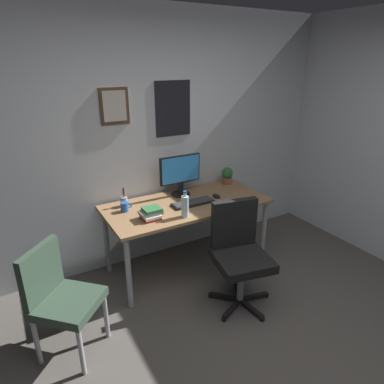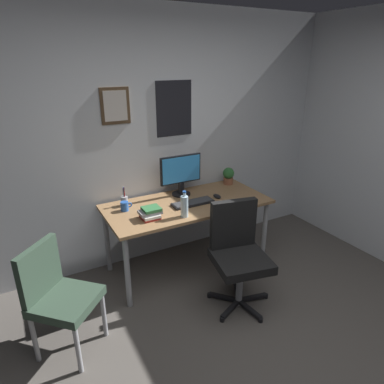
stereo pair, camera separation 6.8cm
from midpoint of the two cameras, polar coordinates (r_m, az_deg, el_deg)
The scene contains 12 objects.
wall_back at distance 3.58m, azimuth -6.24°, elevation 8.56°, with size 4.40×0.10×2.60m.
desk at distance 3.45m, azimuth -0.24°, elevation -2.92°, with size 1.66×0.77×0.74m.
office_chair at distance 3.06m, azimuth 8.36°, elevation -9.60°, with size 0.58×0.58×0.95m.
side_chair at distance 2.75m, azimuth -21.09°, elevation -15.58°, with size 0.59×0.59×0.88m.
monitor at distance 3.54m, azimuth -1.35°, elevation 3.17°, with size 0.46×0.20×0.43m.
keyboard at distance 3.39m, azimuth 0.72°, elevation -1.83°, with size 0.43×0.15×0.03m.
computer_mouse at distance 3.55m, azimuth 4.80°, elevation -0.71°, with size 0.06×0.11×0.04m.
water_bottle at distance 3.08m, azimuth -0.66°, elevation -2.38°, with size 0.07×0.07×0.25m.
coffee_mug_near at distance 3.28m, azimuth -10.69°, elevation -2.37°, with size 0.11×0.08×0.09m.
potted_plant at distance 3.93m, azimuth 6.64°, elevation 2.82°, with size 0.13×0.13×0.20m.
pen_cup at distance 3.40m, azimuth -10.78°, elevation -1.40°, with size 0.07×0.07×0.20m.
book_stack_left at distance 3.09m, azimuth -6.42°, elevation -3.56°, with size 0.20×0.16×0.10m.
Camera 2 is at (-1.30, -1.09, 2.10)m, focal length 31.61 mm.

